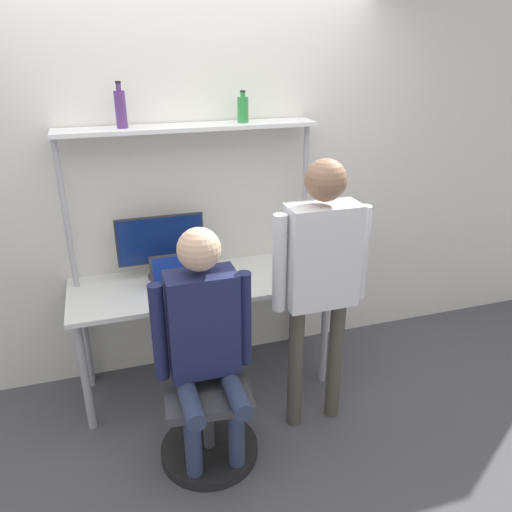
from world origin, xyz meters
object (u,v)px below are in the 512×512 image
at_px(monitor, 161,244).
at_px(person_seated, 204,333).
at_px(bottle_green, 243,109).
at_px(person_standing, 321,266).
at_px(office_chair, 207,409).
at_px(bottle_purple, 121,108).
at_px(cell_phone, 219,284).
at_px(laptop, 175,280).

distance_m(monitor, person_seated, 0.87).
relative_size(monitor, person_seated, 0.40).
bearing_deg(monitor, bottle_green, 2.70).
bearing_deg(person_standing, office_chair, -175.18).
height_order(bottle_green, bottle_purple, bottle_purple).
height_order(monitor, person_seated, person_seated).
distance_m(cell_phone, office_chair, 0.78).
distance_m(person_seated, bottle_purple, 1.38).
bearing_deg(laptop, bottle_green, 24.02).
xyz_separation_m(person_seated, bottle_purple, (-0.26, 0.87, 1.04)).
bearing_deg(person_standing, cell_phone, 132.37).
xyz_separation_m(cell_phone, person_seated, (-0.23, -0.62, 0.04)).
distance_m(person_standing, bottle_green, 1.10).
xyz_separation_m(office_chair, bottle_green, (0.47, 0.82, 1.54)).
bearing_deg(monitor, office_chair, -82.79).
distance_m(laptop, bottle_green, 1.14).
distance_m(laptop, person_standing, 0.94).
bearing_deg(office_chair, monitor, 97.21).
height_order(cell_phone, person_standing, person_standing).
distance_m(monitor, office_chair, 1.08).
distance_m(office_chair, person_standing, 1.04).
distance_m(monitor, laptop, 0.27).
bearing_deg(person_seated, bottle_green, 61.58).
relative_size(monitor, bottle_purple, 2.16).
distance_m(laptop, office_chair, 0.81).
distance_m(laptop, bottle_purple, 1.07).
relative_size(office_chair, bottle_green, 4.89).
relative_size(person_seated, bottle_green, 7.26).
relative_size(laptop, person_seated, 0.21).
xyz_separation_m(monitor, cell_phone, (0.32, -0.23, -0.23)).
height_order(office_chair, person_seated, person_seated).
xyz_separation_m(monitor, bottle_green, (0.57, 0.03, 0.82)).
bearing_deg(person_standing, monitor, 136.97).
xyz_separation_m(monitor, person_seated, (0.10, -0.84, -0.19)).
bearing_deg(person_seated, person_standing, 8.78).
relative_size(office_chair, person_standing, 0.56).
bearing_deg(cell_phone, monitor, 144.99).
relative_size(cell_phone, bottle_green, 0.79).
xyz_separation_m(person_standing, bottle_green, (-0.22, 0.76, 0.76)).
bearing_deg(bottle_green, person_standing, -73.81).
xyz_separation_m(cell_phone, bottle_green, (0.24, 0.25, 1.05)).
relative_size(monitor, office_chair, 0.60).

